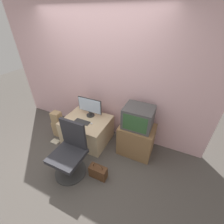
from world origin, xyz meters
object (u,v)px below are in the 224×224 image
(office_chair, at_px, (70,153))
(book, at_px, (55,141))
(mouse, at_px, (92,124))
(cardboard_box_lower, at_px, (59,129))
(keyboard, at_px, (82,122))
(main_monitor, at_px, (90,107))
(handbag, at_px, (98,172))
(crt_tv, at_px, (138,117))

(office_chair, height_order, book, office_chair)
(mouse, bearing_deg, book, -158.27)
(book, bearing_deg, cardboard_box_lower, 104.07)
(keyboard, xyz_separation_m, book, (-0.57, -0.29, -0.52))
(main_monitor, xyz_separation_m, handbag, (0.66, -0.88, -0.63))
(main_monitor, xyz_separation_m, keyboard, (-0.03, -0.27, -0.21))
(office_chair, bearing_deg, handbag, 7.69)
(keyboard, bearing_deg, cardboard_box_lower, -175.43)
(main_monitor, distance_m, mouse, 0.37)
(handbag, bearing_deg, keyboard, 138.56)
(book, bearing_deg, main_monitor, 43.06)
(main_monitor, height_order, crt_tv, crt_tv)
(handbag, bearing_deg, crt_tv, 65.72)
(office_chair, xyz_separation_m, book, (-0.78, 0.39, -0.40))
(keyboard, relative_size, handbag, 0.98)
(keyboard, distance_m, mouse, 0.21)
(mouse, height_order, book, mouse)
(keyboard, relative_size, crt_tv, 0.64)
(main_monitor, bearing_deg, cardboard_box_lower, -153.78)
(keyboard, xyz_separation_m, cardboard_box_lower, (-0.63, -0.05, -0.36))
(keyboard, bearing_deg, main_monitor, 83.93)
(crt_tv, bearing_deg, mouse, -166.53)
(office_chair, distance_m, cardboard_box_lower, 1.07)
(cardboard_box_lower, height_order, book, cardboard_box_lower)
(mouse, relative_size, office_chair, 0.05)
(main_monitor, xyz_separation_m, mouse, (0.18, -0.25, -0.20))
(book, bearing_deg, mouse, 21.73)
(mouse, height_order, crt_tv, crt_tv)
(keyboard, xyz_separation_m, office_chair, (0.21, -0.67, -0.13))
(cardboard_box_lower, bearing_deg, keyboard, 4.57)
(keyboard, height_order, crt_tv, crt_tv)
(office_chair, bearing_deg, cardboard_box_lower, 143.30)
(crt_tv, relative_size, cardboard_box_lower, 1.46)
(office_chair, bearing_deg, book, 153.52)
(crt_tv, height_order, cardboard_box_lower, crt_tv)
(mouse, distance_m, handbag, 0.90)
(office_chair, bearing_deg, mouse, 89.97)
(crt_tv, xyz_separation_m, book, (-1.64, -0.52, -0.81))
(keyboard, xyz_separation_m, handbag, (0.69, -0.61, -0.42))
(mouse, bearing_deg, office_chair, -90.03)
(main_monitor, height_order, mouse, main_monitor)
(keyboard, bearing_deg, handbag, -41.44)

